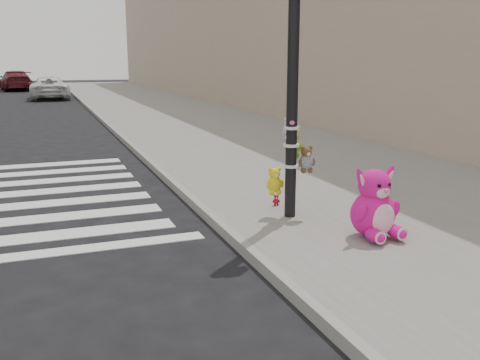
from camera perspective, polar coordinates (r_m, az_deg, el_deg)
name	(u,v)px	position (r m, az deg, el deg)	size (l,w,h in m)	color
ground	(133,304)	(5.58, -11.33, -12.85)	(120.00, 120.00, 0.00)	black
sidewalk_near	(243,137)	(16.21, 0.31, 4.57)	(7.00, 80.00, 0.14)	slate
curb_edge	(128,144)	(15.34, -11.84, 3.82)	(0.12, 80.00, 0.15)	gray
bld_near	(275,4)	(27.52, 3.75, 18.22)	(5.00, 60.00, 10.00)	tan
signal_pole	(292,107)	(7.62, 5.58, 7.78)	(0.70, 0.50, 4.00)	black
pink_bunny	(375,208)	(7.06, 14.18, -2.91)	(0.67, 0.72, 0.95)	#E81390
red_teddy	(276,200)	(8.41, 3.88, -2.14)	(0.12, 0.08, 0.18)	red
car_white_near	(49,88)	(34.88, -19.66, 9.24)	(2.22, 4.82, 1.34)	white
car_maroon_near	(15,81)	(45.38, -22.83, 9.75)	(2.10, 5.18, 1.50)	maroon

